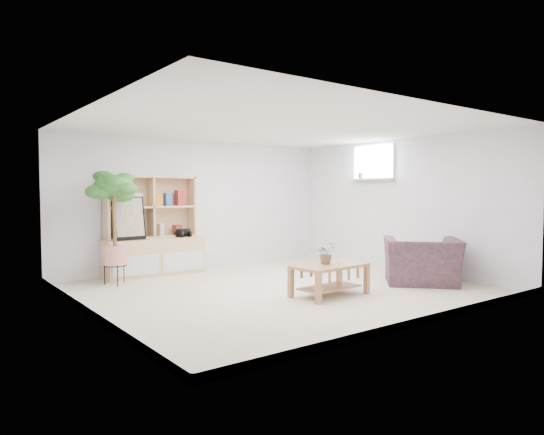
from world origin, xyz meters
TOP-DOWN VIEW (x-y plane):
  - floor at (0.00, 0.00)m, footprint 5.50×5.00m
  - ceiling at (0.00, 0.00)m, footprint 5.50×5.00m
  - walls at (0.00, 0.00)m, footprint 5.51×5.01m
  - baseboard at (0.00, 0.00)m, footprint 5.50×5.00m
  - window at (2.73, 0.60)m, footprint 0.10×0.98m
  - window_sill at (2.67, 0.60)m, footprint 0.14×1.00m
  - storage_unit at (-1.02, 2.24)m, footprint 1.71×0.58m
  - poster at (-1.47, 2.16)m, footprint 0.52×0.13m
  - toy_truck at (-0.51, 2.13)m, footprint 0.34×0.26m
  - coffee_table at (0.26, -0.80)m, footprint 1.11×0.66m
  - table_plant at (0.25, -0.73)m, footprint 0.28×0.25m
  - floor_tree at (-1.86, 1.73)m, footprint 0.85×0.85m
  - armchair at (1.99, -1.05)m, footprint 1.47×1.47m
  - sill_plant at (2.67, 0.87)m, footprint 0.14×0.11m

SIDE VIEW (x-z plane):
  - floor at x=0.00m, z-range -0.01..0.01m
  - baseboard at x=0.00m, z-range 0.00..0.10m
  - coffee_table at x=0.26m, z-range 0.00..0.44m
  - armchair at x=1.99m, z-range 0.00..0.82m
  - table_plant at x=0.25m, z-range 0.44..0.74m
  - toy_truck at x=-0.51m, z-range 0.64..0.80m
  - storage_unit at x=-1.02m, z-range 0.00..1.71m
  - floor_tree at x=-1.86m, z-range 0.00..1.77m
  - poster at x=-1.47m, z-range 0.64..1.36m
  - walls at x=0.00m, z-range 0.00..2.40m
  - window_sill at x=2.67m, z-range 1.66..1.70m
  - sill_plant at x=2.67m, z-range 1.70..1.94m
  - window at x=2.73m, z-range 1.66..2.34m
  - ceiling at x=0.00m, z-range 2.40..2.40m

